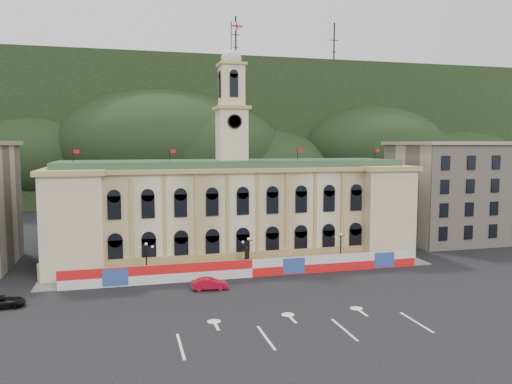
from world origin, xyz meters
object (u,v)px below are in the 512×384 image
object	(u,v)px
lamp_center	(249,252)
black_suv	(3,302)
statue	(247,264)
red_sedan	(210,284)

from	to	relation	value
lamp_center	black_suv	xyz separation A→B (m)	(-30.00, -7.26, -2.41)
statue	black_suv	size ratio (longest dim) A/B	0.77
red_sedan	black_suv	distance (m)	23.45
lamp_center	black_suv	distance (m)	30.96
red_sedan	black_suv	xyz separation A→B (m)	(-23.42, -1.04, -0.08)
red_sedan	black_suv	world-z (taller)	red_sedan
lamp_center	black_suv	size ratio (longest dim) A/B	1.06
statue	red_sedan	xyz separation A→B (m)	(-6.58, -7.23, -0.44)
statue	lamp_center	xyz separation A→B (m)	(0.00, -1.00, 1.89)
lamp_center	black_suv	bearing A→B (deg)	-166.39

